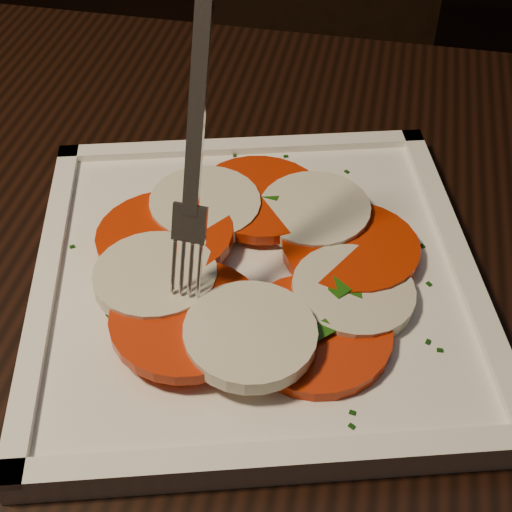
% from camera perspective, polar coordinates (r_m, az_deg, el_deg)
% --- Properties ---
extents(ground, '(6.00, 6.00, 0.00)m').
position_cam_1_polar(ground, '(1.28, -13.40, -17.33)').
color(ground, black).
rests_on(ground, ground).
extents(table, '(1.30, 0.96, 0.75)m').
position_cam_1_polar(table, '(0.55, -7.79, -11.44)').
color(table, black).
rests_on(table, ground).
extents(chair, '(0.47, 0.47, 0.93)m').
position_cam_1_polar(chair, '(1.23, 4.02, 16.91)').
color(chair, black).
rests_on(chair, ground).
extents(plate, '(0.38, 0.38, 0.01)m').
position_cam_1_polar(plate, '(0.48, -0.00, -1.92)').
color(plate, white).
rests_on(plate, table).
extents(caprese_salad, '(0.26, 0.24, 0.02)m').
position_cam_1_polar(caprese_salad, '(0.46, 0.01, -0.45)').
color(caprese_salad, red).
rests_on(caprese_salad, plate).
extents(fork, '(0.04, 0.08, 0.17)m').
position_cam_1_polar(fork, '(0.41, -4.49, 9.73)').
color(fork, white).
rests_on(fork, caprese_salad).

